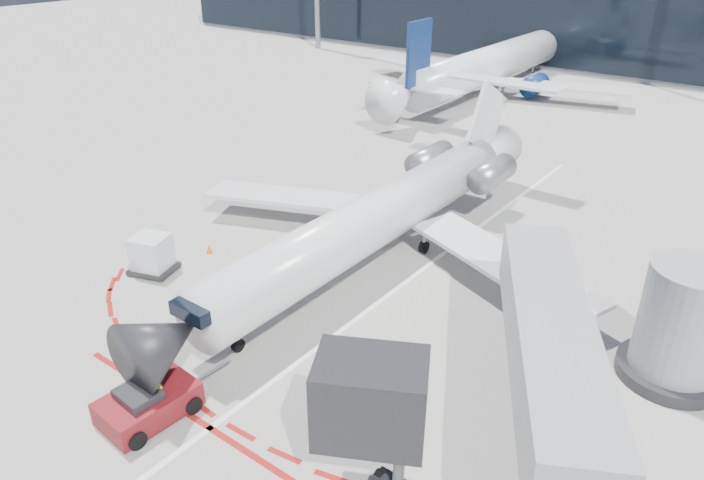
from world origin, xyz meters
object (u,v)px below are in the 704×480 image
Objects in this scene: regional_jet at (386,212)px; uld_container at (152,255)px; pushback_tug at (148,403)px; ramp_worker at (158,397)px.

regional_jet is 11.54× the size of uld_container.
uld_container is (-8.54, 6.61, 0.37)m from pushback_tug.
regional_jet is 5.51× the size of pushback_tug.
ramp_worker is 0.72× the size of uld_container.
regional_jet is 15.39m from pushback_tug.
uld_container is (-8.22, -8.66, -1.48)m from regional_jet.
pushback_tug is (0.32, -15.28, -1.85)m from regional_jet.
regional_jet is at bearing 28.01° from uld_container.
ramp_worker is 10.93m from uld_container.
regional_jet is 15.14m from ramp_worker.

